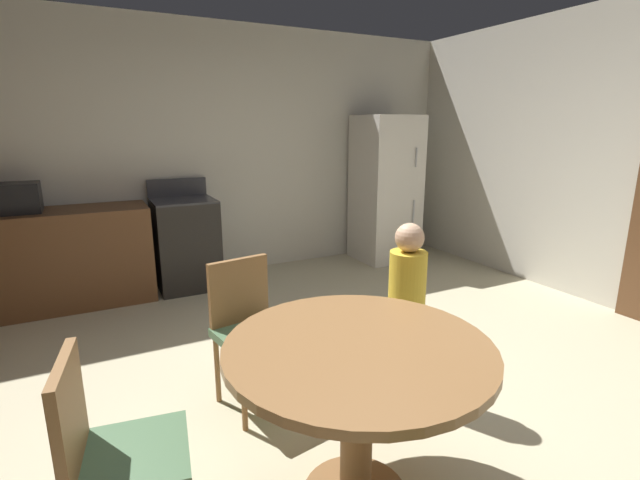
{
  "coord_description": "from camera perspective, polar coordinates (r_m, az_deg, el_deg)",
  "views": [
    {
      "loc": [
        -1.26,
        -1.98,
        1.62
      ],
      "look_at": [
        0.1,
        0.68,
        0.88
      ],
      "focal_mm": 25.57,
      "sensor_mm": 36.0,
      "label": 1
    }
  ],
  "objects": [
    {
      "name": "chair_west",
      "position": [
        1.94,
        -24.73,
        -22.77
      ],
      "size": [
        0.45,
        0.45,
        0.87
      ],
      "rotation": [
        0.0,
        0.0,
        6.14
      ],
      "color": "olive",
      "rests_on": "ground"
    },
    {
      "name": "kitchen_counter",
      "position": [
        4.82,
        -32.28,
        -2.34
      ],
      "size": [
        1.99,
        0.6,
        0.9
      ],
      "primitive_type": "cube",
      "color": "brown",
      "rests_on": "ground"
    },
    {
      "name": "oven_range",
      "position": [
        4.87,
        -16.43,
        -0.36
      ],
      "size": [
        0.6,
        0.6,
        1.1
      ],
      "color": "black",
      "rests_on": "ground"
    },
    {
      "name": "microwave",
      "position": [
        4.72,
        -34.2,
        4.33
      ],
      "size": [
        0.44,
        0.32,
        0.26
      ],
      "primitive_type": "cube",
      "color": "black",
      "rests_on": "kitchen_counter"
    },
    {
      "name": "wall_right",
      "position": [
        4.8,
        35.06,
        8.21
      ],
      "size": [
        0.12,
        5.57,
        2.7
      ],
      "primitive_type": "cube",
      "color": "beige",
      "rests_on": "ground"
    },
    {
      "name": "refrigerator",
      "position": [
        5.69,
        8.18,
        6.31
      ],
      "size": [
        0.68,
        0.68,
        1.76
      ],
      "color": "silver",
      "rests_on": "ground"
    },
    {
      "name": "chair_north",
      "position": [
        2.75,
        -8.88,
        -10.28
      ],
      "size": [
        0.46,
        0.46,
        0.87
      ],
      "rotation": [
        0.0,
        0.0,
        4.88
      ],
      "color": "olive",
      "rests_on": "ground"
    },
    {
      "name": "person_child",
      "position": [
        2.8,
        10.74,
        -8.2
      ],
      "size": [
        0.31,
        0.31,
        1.09
      ],
      "rotation": [
        0.0,
        0.0,
        3.83
      ],
      "color": "#3D4C84",
      "rests_on": "ground"
    },
    {
      "name": "wall_back",
      "position": [
        5.21,
        -13.32,
        10.59
      ],
      "size": [
        6.13,
        0.12,
        2.7
      ],
      "primitive_type": "cube",
      "color": "beige",
      "rests_on": "ground"
    },
    {
      "name": "dining_table",
      "position": [
        2.0,
        4.74,
        -16.98
      ],
      "size": [
        1.12,
        1.12,
        0.76
      ],
      "color": "olive",
      "rests_on": "ground"
    },
    {
      "name": "ground_plane",
      "position": [
        2.85,
        4.79,
        -20.79
      ],
      "size": [
        14.0,
        14.0,
        0.0
      ],
      "primitive_type": "plane",
      "color": "beige"
    }
  ]
}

